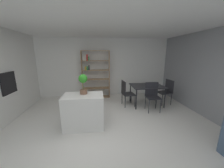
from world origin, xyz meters
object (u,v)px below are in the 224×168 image
at_px(kitchen_island, 84,111).
at_px(dining_table, 147,87).
at_px(open_bookshelf, 94,74).
at_px(built_in_oven, 8,83).
at_px(dining_chair_window_side, 167,90).
at_px(potted_plant_on_island, 83,82).
at_px(dining_chair_near, 152,94).
at_px(dining_chair_island_side, 126,91).

height_order(kitchen_island, dining_table, kitchen_island).
bearing_deg(open_bookshelf, dining_table, -28.81).
relative_size(built_in_oven, dining_chair_window_side, 0.64).
height_order(kitchen_island, dining_chair_window_side, dining_chair_window_side).
xyz_separation_m(kitchen_island, open_bookshelf, (0.23, 2.38, 0.60)).
relative_size(kitchen_island, potted_plant_on_island, 1.96).
distance_m(built_in_oven, dining_chair_near, 4.36).
relative_size(kitchen_island, dining_chair_island_side, 1.07).
relative_size(open_bookshelf, dining_chair_window_side, 2.17).
bearing_deg(dining_chair_near, kitchen_island, -156.93).
distance_m(built_in_oven, open_bookshelf, 2.92).
bearing_deg(potted_plant_on_island, dining_chair_island_side, 39.58).
bearing_deg(kitchen_island, built_in_oven, 163.85).
bearing_deg(dining_chair_island_side, dining_chair_window_side, -94.99).
relative_size(kitchen_island, dining_table, 0.87).
height_order(potted_plant_on_island, open_bookshelf, open_bookshelf).
bearing_deg(dining_chair_near, dining_chair_window_side, 34.95).
xyz_separation_m(built_in_oven, dining_table, (4.32, 0.67, -0.43)).
bearing_deg(dining_chair_island_side, potted_plant_on_island, 123.75).
distance_m(built_in_oven, dining_table, 4.39).
bearing_deg(dining_table, dining_chair_near, -89.28).
height_order(open_bookshelf, dining_table, open_bookshelf).
bearing_deg(dining_chair_window_side, open_bookshelf, -118.27).
xyz_separation_m(built_in_oven, dining_chair_island_side, (3.51, 0.66, -0.56)).
height_order(open_bookshelf, dining_chair_island_side, open_bookshelf).
relative_size(potted_plant_on_island, open_bookshelf, 0.25).
bearing_deg(built_in_oven, open_bookshelf, 37.35).
bearing_deg(dining_chair_window_side, kitchen_island, -74.10).
bearing_deg(open_bookshelf, kitchen_island, -95.44).
relative_size(built_in_oven, dining_table, 0.52).
xyz_separation_m(open_bookshelf, dining_chair_near, (2.01, -1.58, -0.46)).
xyz_separation_m(built_in_oven, kitchen_island, (2.09, -0.61, -0.68)).
height_order(kitchen_island, dining_chair_island_side, dining_chair_island_side).
relative_size(open_bookshelf, dining_chair_island_side, 2.16).
bearing_deg(dining_chair_window_side, dining_chair_near, -65.59).
distance_m(dining_chair_island_side, dining_chair_near, 0.94).
bearing_deg(dining_chair_island_side, open_bookshelf, 41.14).
xyz_separation_m(dining_table, dining_chair_window_side, (0.81, 0.01, -0.13)).
distance_m(dining_chair_window_side, dining_chair_island_side, 1.62).
xyz_separation_m(potted_plant_on_island, dining_chair_window_side, (3.03, 1.19, -0.64)).
xyz_separation_m(dining_chair_island_side, dining_chair_near, (0.82, -0.47, 0.02)).
height_order(built_in_oven, dining_table, built_in_oven).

